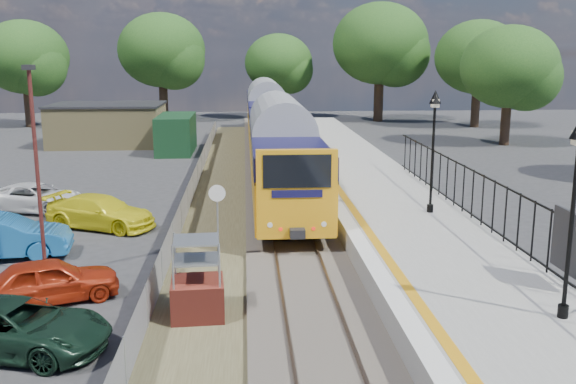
{
  "coord_description": "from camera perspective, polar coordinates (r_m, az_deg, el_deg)",
  "views": [
    {
      "loc": [
        -1.69,
        -17.25,
        6.8
      ],
      "look_at": [
        -0.19,
        4.89,
        2.0
      ],
      "focal_mm": 40.0,
      "sensor_mm": 36.0,
      "label": 1
    }
  ],
  "objects": [
    {
      "name": "train",
      "position": [
        41.29,
        -1.51,
        6.0
      ],
      "size": [
        2.82,
        40.83,
        3.51
      ],
      "color": "orange",
      "rests_on": "ground"
    },
    {
      "name": "platform_edge",
      "position": [
        26.21,
        4.62,
        -0.83
      ],
      "size": [
        0.9,
        70.0,
        0.01
      ],
      "color": "silver",
      "rests_on": "platform"
    },
    {
      "name": "victorian_lamp_south",
      "position": [
        15.28,
        24.26,
        1.7
      ],
      "size": [
        0.44,
        0.44,
        4.6
      ],
      "color": "black",
      "rests_on": "platform"
    },
    {
      "name": "ground",
      "position": [
        18.62,
        1.62,
        -9.22
      ],
      "size": [
        120.0,
        120.0,
        0.0
      ],
      "primitive_type": "plane",
      "color": "#2D2D30",
      "rests_on": "ground"
    },
    {
      "name": "car_blue",
      "position": [
        23.76,
        -24.15,
        -3.66
      ],
      "size": [
        4.67,
        2.13,
        1.48
      ],
      "primitive_type": "imported",
      "rotation": [
        0.0,
        0.0,
        1.7
      ],
      "color": "#1B62A4",
      "rests_on": "ground"
    },
    {
      "name": "car_white",
      "position": [
        30.2,
        -21.51,
        -0.47
      ],
      "size": [
        4.85,
        3.24,
        1.23
      ],
      "primitive_type": "imported",
      "rotation": [
        0.0,
        0.0,
        1.28
      ],
      "color": "silver",
      "rests_on": "ground"
    },
    {
      "name": "wire_fence",
      "position": [
        30.01,
        -8.59,
        0.14
      ],
      "size": [
        0.06,
        52.0,
        1.2
      ],
      "color": "#999EA3",
      "rests_on": "ground"
    },
    {
      "name": "victorian_lamp_north",
      "position": [
        24.41,
        12.86,
        6.02
      ],
      "size": [
        0.44,
        0.44,
        4.6
      ],
      "color": "black",
      "rests_on": "platform"
    },
    {
      "name": "track_bed",
      "position": [
        27.77,
        -1.25,
        -1.78
      ],
      "size": [
        5.9,
        80.0,
        0.29
      ],
      "color": "#473F38",
      "rests_on": "ground"
    },
    {
      "name": "tree_line",
      "position": [
        59.33,
        -0.9,
        12.01
      ],
      "size": [
        56.8,
        43.8,
        11.88
      ],
      "color": "#332319",
      "rests_on": "ground"
    },
    {
      "name": "brick_plinth",
      "position": [
        16.94,
        -8.08,
        -7.76
      ],
      "size": [
        1.44,
        1.44,
        2.19
      ],
      "rotation": [
        0.0,
        0.0,
        0.06
      ],
      "color": "maroon",
      "rests_on": "ground"
    },
    {
      "name": "palisade_fence",
      "position": [
        21.73,
        18.53,
        -1.65
      ],
      "size": [
        0.12,
        26.0,
        2.0
      ],
      "color": "black",
      "rests_on": "platform"
    },
    {
      "name": "platform",
      "position": [
        26.69,
        8.99,
        -1.71
      ],
      "size": [
        5.0,
        70.0,
        0.9
      ],
      "primitive_type": "cube",
      "color": "gray",
      "rests_on": "ground"
    },
    {
      "name": "car_yellow",
      "position": [
        26.48,
        -16.31,
        -1.72
      ],
      "size": [
        4.84,
        3.46,
        1.3
      ],
      "primitive_type": "imported",
      "rotation": [
        0.0,
        0.0,
        1.16
      ],
      "color": "yellow",
      "rests_on": "ground"
    },
    {
      "name": "car_red",
      "position": [
        19.15,
        -20.39,
        -7.38
      ],
      "size": [
        4.0,
        2.78,
        1.26
      ],
      "primitive_type": "imported",
      "rotation": [
        0.0,
        0.0,
        1.96
      ],
      "color": "#A7280F",
      "rests_on": "ground"
    },
    {
      "name": "carpark_lamp",
      "position": [
        20.64,
        -21.48,
        2.8
      ],
      "size": [
        0.25,
        0.5,
        6.48
      ],
      "color": "#55201C",
      "rests_on": "ground"
    },
    {
      "name": "car_green",
      "position": [
        16.4,
        -23.04,
        -10.98
      ],
      "size": [
        4.78,
        3.11,
        1.22
      ],
      "primitive_type": "imported",
      "rotation": [
        0.0,
        0.0,
        1.31
      ],
      "color": "black",
      "rests_on": "ground"
    },
    {
      "name": "outbuilding",
      "position": [
        49.61,
        -14.63,
        5.7
      ],
      "size": [
        10.8,
        10.1,
        3.12
      ],
      "color": "tan",
      "rests_on": "ground"
    },
    {
      "name": "speed_sign",
      "position": [
        20.77,
        -6.29,
        -1.72
      ],
      "size": [
        0.54,
        0.1,
        2.7
      ],
      "rotation": [
        0.0,
        0.0,
        0.03
      ],
      "color": "#999EA3",
      "rests_on": "ground"
    }
  ]
}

